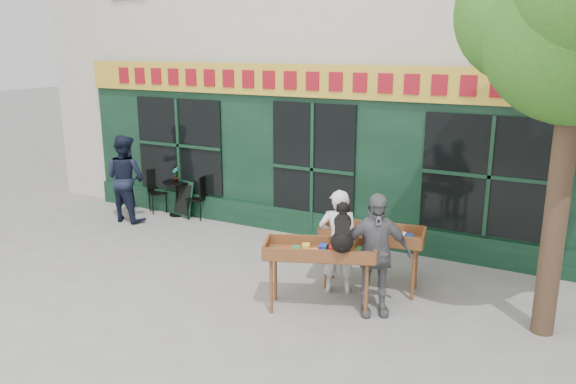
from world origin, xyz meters
name	(u,v)px	position (x,y,z in m)	size (l,w,h in m)	color
ground	(249,278)	(0.00, 0.00, 0.00)	(80.00, 80.00, 0.00)	slate
book_cart_center	(320,254)	(1.45, -0.46, 0.82)	(1.62, 1.13, 0.99)	brown
dog	(342,227)	(1.80, -0.51, 1.29)	(0.34, 0.60, 0.60)	black
woman	(338,242)	(1.45, 0.19, 0.80)	(0.58, 0.38, 1.60)	silver
book_cart_right	(372,238)	(1.86, 0.53, 0.82)	(1.59, 0.88, 0.99)	brown
man_right	(374,254)	(2.16, -0.22, 0.86)	(1.01, 0.42, 1.73)	#57575C
bistro_table	(176,191)	(-3.24, 2.20, 0.54)	(0.60, 0.60, 0.76)	black
bistro_chair_left	(156,187)	(-3.86, 2.25, 0.56)	(0.51, 0.50, 0.95)	black
bistro_chair_right	(200,194)	(-2.60, 2.21, 0.56)	(0.42, 0.42, 0.95)	black
potted_plant	(176,174)	(-3.24, 2.20, 0.92)	(0.17, 0.11, 0.32)	gray
man_left	(125,178)	(-3.94, 1.42, 0.92)	(0.90, 0.70, 1.84)	black
chalkboard	(183,199)	(-3.07, 2.19, 0.40)	(0.59, 0.31, 0.79)	black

